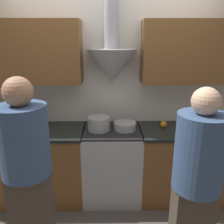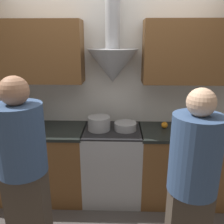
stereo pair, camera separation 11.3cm
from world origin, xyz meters
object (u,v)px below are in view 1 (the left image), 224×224
(wine_bottle_9, at_px, (37,119))
(person_foreground_right, at_px, (196,181))
(wine_bottle_7, at_px, (22,121))
(person_foreground_left, at_px, (28,173))
(stock_pot, at_px, (99,123))
(orange_fruit, at_px, (163,124))
(wine_bottle_5, at_px, (6,120))
(wine_bottle_8, at_px, (29,121))
(mixing_bowl, at_px, (125,126))
(stove_range, at_px, (112,163))
(wine_bottle_6, at_px, (14,121))

(wine_bottle_9, height_order, person_foreground_right, person_foreground_right)
(wine_bottle_7, relative_size, person_foreground_left, 0.18)
(wine_bottle_7, xyz_separation_m, stock_pot, (0.88, 0.03, -0.04))
(wine_bottle_9, xyz_separation_m, orange_fruit, (1.49, 0.09, -0.10))
(wine_bottle_5, relative_size, wine_bottle_8, 1.02)
(wine_bottle_7, distance_m, mixing_bowl, 1.20)
(person_foreground_left, bearing_deg, stove_range, 55.32)
(wine_bottle_8, distance_m, stock_pot, 0.80)
(stove_range, bearing_deg, orange_fruit, 6.30)
(wine_bottle_5, distance_m, wine_bottle_7, 0.20)
(orange_fruit, bearing_deg, wine_bottle_6, -176.71)
(stove_range, distance_m, wine_bottle_8, 1.12)
(wine_bottle_5, height_order, wine_bottle_9, wine_bottle_9)
(stove_range, height_order, wine_bottle_5, wine_bottle_5)
(wine_bottle_9, xyz_separation_m, mixing_bowl, (1.02, 0.02, -0.10))
(stove_range, bearing_deg, stock_pot, -177.41)
(wine_bottle_5, bearing_deg, stove_range, 0.48)
(wine_bottle_6, bearing_deg, mixing_bowl, 1.40)
(mixing_bowl, height_order, person_foreground_left, person_foreground_left)
(wine_bottle_8, height_order, orange_fruit, wine_bottle_8)
(orange_fruit, bearing_deg, stove_range, -173.70)
(orange_fruit, bearing_deg, mixing_bowl, -171.59)
(person_foreground_right, bearing_deg, wine_bottle_6, 150.47)
(wine_bottle_7, bearing_deg, wine_bottle_6, 177.66)
(mixing_bowl, xyz_separation_m, orange_fruit, (0.47, 0.07, -0.01))
(wine_bottle_6, xyz_separation_m, stock_pot, (0.98, 0.03, -0.05))
(wine_bottle_9, bearing_deg, wine_bottle_5, 178.08)
(wine_bottle_6, bearing_deg, wine_bottle_8, -0.64)
(person_foreground_left, bearing_deg, wine_bottle_9, 101.19)
(stove_range, height_order, orange_fruit, orange_fruit)
(person_foreground_left, bearing_deg, wine_bottle_6, 115.84)
(wine_bottle_5, relative_size, orange_fruit, 4.07)
(stove_range, relative_size, wine_bottle_6, 2.77)
(wine_bottle_6, bearing_deg, person_foreground_right, -29.53)
(wine_bottle_7, distance_m, person_foreground_right, 1.96)
(wine_bottle_6, bearing_deg, wine_bottle_5, 167.86)
(wine_bottle_8, xyz_separation_m, mixing_bowl, (1.11, 0.03, -0.08))
(mixing_bowl, xyz_separation_m, person_foreground_right, (0.49, -1.04, -0.07))
(orange_fruit, bearing_deg, wine_bottle_9, -176.47)
(wine_bottle_6, xyz_separation_m, wine_bottle_9, (0.27, 0.01, 0.01))
(wine_bottle_8, bearing_deg, stock_pot, 1.95)
(mixing_bowl, bearing_deg, person_foreground_right, -64.87)
(wine_bottle_5, relative_size, wine_bottle_9, 0.92)
(stove_range, bearing_deg, person_foreground_left, -124.68)
(stove_range, height_order, wine_bottle_6, wine_bottle_6)
(stock_pot, xyz_separation_m, person_foreground_right, (0.80, -1.03, -0.10))
(wine_bottle_7, height_order, wine_bottle_8, wine_bottle_8)
(stock_pot, relative_size, orange_fruit, 3.42)
(wine_bottle_7, relative_size, wine_bottle_9, 0.88)
(mixing_bowl, bearing_deg, stove_range, 179.81)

